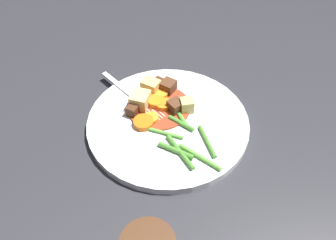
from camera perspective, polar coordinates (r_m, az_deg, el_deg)
The scene contains 24 objects.
ground_plane at distance 0.62m, azimuth -0.00°, elevation -0.92°, with size 3.00×3.00×0.00m, color #2D2D33.
dinner_plate at distance 0.61m, azimuth -0.00°, elevation -0.46°, with size 0.29×0.29×0.01m, color white.
stew_sauce at distance 0.63m, azimuth -1.54°, elevation 2.23°, with size 0.12×0.12×0.00m, color #93381E.
carrot_slice_0 at distance 0.60m, azimuth -4.15°, elevation -0.21°, with size 0.03×0.03×0.01m, color orange.
carrot_slice_1 at distance 0.63m, azimuth -0.60°, elevation 2.54°, with size 0.03×0.03×0.01m, color orange.
carrot_slice_2 at distance 0.61m, azimuth -2.79°, elevation 0.27°, with size 0.03×0.03×0.01m, color orange.
carrot_slice_3 at distance 0.63m, azimuth -2.00°, elevation 2.90°, with size 0.03×0.03×0.01m, color orange.
carrot_slice_4 at distance 0.64m, azimuth -3.57°, elevation 3.48°, with size 0.03×0.03×0.01m, color orange.
carrot_slice_5 at distance 0.65m, azimuth -1.38°, elevation 4.41°, with size 0.03×0.03×0.01m, color orange.
potato_chunk_0 at distance 0.62m, azimuth 3.14°, elevation 2.42°, with size 0.02×0.02×0.03m, color #DBBC6B.
potato_chunk_1 at distance 0.63m, azimuth -4.63°, elevation 3.27°, with size 0.03×0.04×0.03m, color #E5CC7A.
potato_chunk_2 at distance 0.65m, azimuth -2.87°, elevation 5.55°, with size 0.03×0.03×0.03m, color #DBBC6B.
meat_chunk_0 at distance 0.62m, azimuth -5.75°, elevation 1.77°, with size 0.03×0.02×0.02m, color #4C2B19.
meat_chunk_1 at distance 0.66m, azimuth -1.43°, elevation 5.93°, with size 0.02×0.02×0.02m, color #4C2B19.
meat_chunk_2 at distance 0.66m, azimuth 0.04°, elevation 5.54°, with size 0.02×0.03×0.02m, color #56331E.
meat_chunk_3 at distance 0.62m, azimuth 1.23°, elevation 2.29°, with size 0.02×0.02×0.02m, color #56331E.
green_bean_0 at distance 0.60m, azimuth 2.20°, elevation -0.54°, with size 0.01×0.01×0.05m, color #4C8E33.
green_bean_1 at distance 0.58m, azimuth 6.50°, elevation -3.54°, with size 0.01×0.01×0.07m, color #4C8E33.
green_bean_2 at distance 0.56m, azimuth 1.31°, elevation -5.07°, with size 0.01×0.01×0.06m, color #4C8E33.
green_bean_3 at distance 0.56m, azimuth 2.10°, elevation -5.28°, with size 0.01×0.01×0.08m, color #4C8E33.
green_bean_4 at distance 0.55m, azimuth 5.31°, elevation -6.10°, with size 0.01×0.01×0.08m, color #66AD42.
green_bean_5 at distance 0.61m, azimuth 2.02°, elevation 0.68°, with size 0.01×0.01×0.05m, color #599E38.
green_bean_6 at distance 0.58m, azimuth -0.64°, elevation -2.14°, with size 0.01×0.01×0.07m, color #66AD42.
fork at distance 0.65m, azimuth -5.87°, elevation 3.93°, with size 0.16×0.10×0.00m.
Camera 1 is at (-0.40, 0.11, 0.46)m, focal length 36.82 mm.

